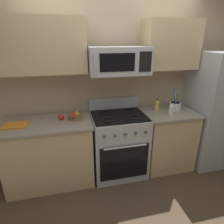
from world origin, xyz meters
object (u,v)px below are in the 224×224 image
Objects in this scene: cutting_board at (15,125)px; bottle_oil at (157,105)px; range_oven at (118,143)px; fruit_basket at (75,116)px; bottle_vinegar at (171,109)px; refrigerator at (218,109)px; apple_loose at (61,117)px; utensil_crock at (175,106)px; microwave at (119,61)px.

cutting_board is 1.62× the size of bottle_oil.
range_oven reaches higher than cutting_board.
bottle_vinegar is at bearing -6.46° from fruit_basket.
cutting_board is at bearing 179.93° from refrigerator.
refrigerator reaches higher than cutting_board.
bottle_vinegar is at bearing -61.64° from bottle_oil.
bottle_vinegar reaches higher than apple_loose.
fruit_basket is 0.74m from cutting_board.
bottle_oil is (0.62, 0.10, 0.52)m from range_oven.
bottle_oil is (-0.26, 0.07, 0.01)m from utensil_crock.
microwave is (-1.62, 0.05, 0.78)m from refrigerator.
utensil_crock is at bearing -14.57° from bottle_oil.
fruit_basket is 1.19× the size of bottle_oil.
range_oven is 0.91m from apple_loose.
refrigerator is at bearing -0.61° from range_oven.
refrigerator is 0.74m from utensil_crock.
range_oven is 5.76× the size of bottle_vinegar.
utensil_crock is 3.96× the size of apple_loose.
utensil_crock reaches higher than apple_loose.
cutting_board is at bearing -173.95° from apple_loose.
bottle_vinegar is (0.74, -0.11, 0.52)m from range_oven.
refrigerator is 2.40m from apple_loose.
apple_loose is (-0.78, 0.02, -0.71)m from microwave.
fruit_basket is at bearing 178.61° from refrigerator.
utensil_crock is 1.55× the size of fruit_basket.
bottle_oil is 0.93× the size of bottle_vinegar.
utensil_crock is 0.21m from bottle_vinegar.
bottle_oil is at bearing 9.22° from range_oven.
apple_loose is at bearing 178.51° from refrigerator.
utensil_crock is 1.48m from fruit_basket.
cutting_board is (-1.33, -0.04, -0.74)m from microwave.
microwave is at bearing -0.82° from fruit_basket.
range_oven reaches higher than bottle_oil.
apple_loose is 1.40m from bottle_oil.
bottle_oil is at bearing 165.43° from utensil_crock.
refrigerator reaches higher than fruit_basket.
apple_loose is at bearing -177.72° from bottle_oil.
utensil_crock is at bearing 2.09° from range_oven.
range_oven is 6.20× the size of bottle_oil.
refrigerator is 9.99× the size of bottle_oil.
microwave is at bearing -1.26° from apple_loose.
microwave is at bearing 169.08° from bottle_vinegar.
microwave is 0.92m from bottle_oil.
microwave is 3.71× the size of fruit_basket.
refrigerator is 1.01m from bottle_oil.
utensil_crock reaches higher than fruit_basket.
refrigerator is 5.45× the size of utensil_crock.
cutting_board is at bearing 177.22° from bottle_vinegar.
range_oven is 1.02m from utensil_crock.
bottle_vinegar is at bearing -8.81° from range_oven.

